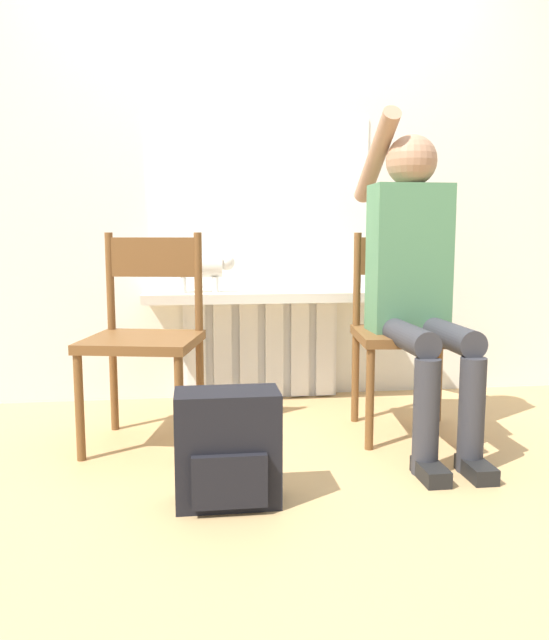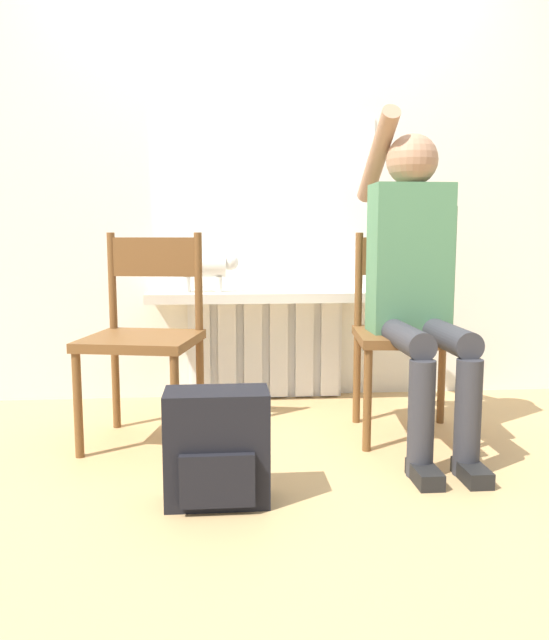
{
  "view_description": "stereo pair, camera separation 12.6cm",
  "coord_description": "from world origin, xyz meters",
  "px_view_note": "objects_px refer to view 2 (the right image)",
  "views": [
    {
      "loc": [
        -0.37,
        -2.24,
        0.9
      ],
      "look_at": [
        0.0,
        0.57,
        0.52
      ],
      "focal_mm": 35.0,
      "sensor_mm": 36.0,
      "label": 1
    },
    {
      "loc": [
        -0.24,
        -2.26,
        0.9
      ],
      "look_at": [
        0.0,
        0.57,
        0.52
      ],
      "focal_mm": 35.0,
      "sensor_mm": 36.0,
      "label": 2
    }
  ],
  "objects_px": {
    "chair_right": "(407,330)",
    "person": "(416,271)",
    "backpack": "(217,448)",
    "chair_left": "(145,333)",
    "cat": "(206,266)"
  },
  "relations": [
    {
      "from": "chair_right",
      "to": "person",
      "type": "xyz_separation_m",
      "value": [
        -0.0,
        -0.12,
        0.27
      ]
    },
    {
      "from": "chair_right",
      "to": "backpack",
      "type": "xyz_separation_m",
      "value": [
        -0.85,
        -0.68,
        -0.29
      ]
    },
    {
      "from": "chair_left",
      "to": "person",
      "type": "height_order",
      "value": "person"
    },
    {
      "from": "chair_right",
      "to": "person",
      "type": "distance_m",
      "value": 0.29
    },
    {
      "from": "backpack",
      "to": "chair_right",
      "type": "bearing_deg",
      "value": 38.73
    },
    {
      "from": "chair_left",
      "to": "chair_right",
      "type": "relative_size",
      "value": 1.0
    },
    {
      "from": "person",
      "to": "chair_right",
      "type": "bearing_deg",
      "value": 88.21
    },
    {
      "from": "chair_right",
      "to": "cat",
      "type": "height_order",
      "value": "chair_right"
    },
    {
      "from": "chair_left",
      "to": "cat",
      "type": "distance_m",
      "value": 0.67
    },
    {
      "from": "person",
      "to": "chair_left",
      "type": "bearing_deg",
      "value": 174.33
    },
    {
      "from": "chair_left",
      "to": "person",
      "type": "bearing_deg",
      "value": 6.54
    },
    {
      "from": "chair_left",
      "to": "cat",
      "type": "height_order",
      "value": "chair_left"
    },
    {
      "from": "chair_left",
      "to": "person",
      "type": "xyz_separation_m",
      "value": [
        1.16,
        -0.12,
        0.27
      ]
    },
    {
      "from": "person",
      "to": "backpack",
      "type": "relative_size",
      "value": 3.71
    },
    {
      "from": "chair_left",
      "to": "person",
      "type": "distance_m",
      "value": 1.2
    }
  ]
}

